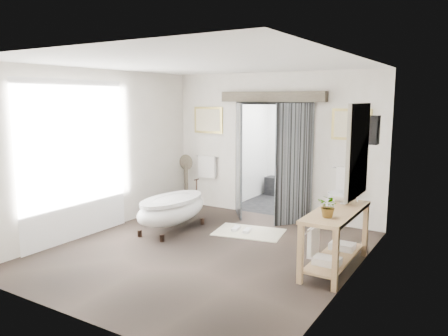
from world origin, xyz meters
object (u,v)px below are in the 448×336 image
at_px(rug, 249,232).
at_px(basin, 343,198).
at_px(clawfoot_tub, 172,209).
at_px(vanity, 334,234).

xyz_separation_m(rug, basin, (1.79, -0.42, 0.92)).
relative_size(clawfoot_tub, vanity, 1.06).
relative_size(vanity, basin, 3.45).
bearing_deg(clawfoot_tub, vanity, -4.58).
relative_size(clawfoot_tub, rug, 1.42).
distance_m(rug, basin, 2.06).
bearing_deg(vanity, basin, 91.57).
height_order(clawfoot_tub, basin, basin).
bearing_deg(basin, clawfoot_tub, 171.89).
relative_size(clawfoot_tub, basin, 3.67).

